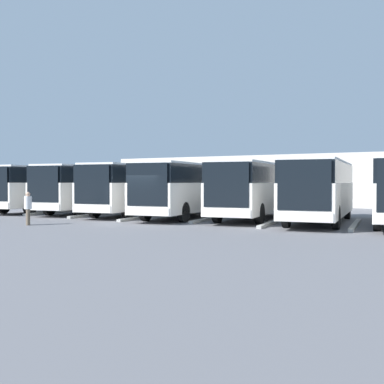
{
  "coord_description": "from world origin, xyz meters",
  "views": [
    {
      "loc": [
        -14.58,
        20.39,
        2.2
      ],
      "look_at": [
        -0.04,
        -5.27,
        1.54
      ],
      "focal_mm": 45.0,
      "sensor_mm": 36.0,
      "label": 1
    }
  ],
  "objects_px": {
    "bus_6": "(48,187)",
    "pedestrian": "(28,207)",
    "bus_1": "(320,189)",
    "bus_5": "(93,187)",
    "bus_2": "(254,188)",
    "bus_4": "(138,187)",
    "bus_3": "(187,188)"
  },
  "relations": [
    {
      "from": "pedestrian",
      "to": "bus_5",
      "type": "bearing_deg",
      "value": 147.8
    },
    {
      "from": "bus_1",
      "to": "pedestrian",
      "type": "relative_size",
      "value": 6.49
    },
    {
      "from": "bus_3",
      "to": "pedestrian",
      "type": "relative_size",
      "value": 6.49
    },
    {
      "from": "bus_2",
      "to": "bus_5",
      "type": "xyz_separation_m",
      "value": [
        11.97,
        0.27,
        0.0
      ]
    },
    {
      "from": "bus_2",
      "to": "bus_6",
      "type": "xyz_separation_m",
      "value": [
        15.95,
        0.6,
        0.0
      ]
    },
    {
      "from": "bus_4",
      "to": "bus_5",
      "type": "height_order",
      "value": "same"
    },
    {
      "from": "bus_4",
      "to": "bus_2",
      "type": "bearing_deg",
      "value": 176.09
    },
    {
      "from": "bus_1",
      "to": "bus_4",
      "type": "distance_m",
      "value": 11.97
    },
    {
      "from": "bus_2",
      "to": "pedestrian",
      "type": "distance_m",
      "value": 12.47
    },
    {
      "from": "bus_1",
      "to": "bus_2",
      "type": "bearing_deg",
      "value": -16.93
    },
    {
      "from": "bus_4",
      "to": "bus_3",
      "type": "bearing_deg",
      "value": 167.08
    },
    {
      "from": "bus_2",
      "to": "bus_1",
      "type": "bearing_deg",
      "value": 163.07
    },
    {
      "from": "bus_1",
      "to": "bus_2",
      "type": "distance_m",
      "value": 4.05
    },
    {
      "from": "bus_1",
      "to": "bus_5",
      "type": "relative_size",
      "value": 1.0
    },
    {
      "from": "bus_2",
      "to": "bus_6",
      "type": "relative_size",
      "value": 1.0
    },
    {
      "from": "bus_4",
      "to": "bus_1",
      "type": "bearing_deg",
      "value": 171.72
    },
    {
      "from": "bus_2",
      "to": "pedestrian",
      "type": "relative_size",
      "value": 6.49
    },
    {
      "from": "bus_4",
      "to": "bus_6",
      "type": "xyz_separation_m",
      "value": [
        7.98,
        0.13,
        0.0
      ]
    },
    {
      "from": "bus_1",
      "to": "bus_5",
      "type": "bearing_deg",
      "value": -8.75
    },
    {
      "from": "bus_3",
      "to": "bus_5",
      "type": "height_order",
      "value": "same"
    },
    {
      "from": "bus_3",
      "to": "bus_5",
      "type": "xyz_separation_m",
      "value": [
        7.98,
        -0.59,
        0.0
      ]
    },
    {
      "from": "bus_4",
      "to": "bus_6",
      "type": "relative_size",
      "value": 1.0
    },
    {
      "from": "bus_1",
      "to": "pedestrian",
      "type": "height_order",
      "value": "bus_1"
    },
    {
      "from": "bus_6",
      "to": "pedestrian",
      "type": "distance_m",
      "value": 11.4
    },
    {
      "from": "bus_6",
      "to": "bus_4",
      "type": "bearing_deg",
      "value": 173.6
    },
    {
      "from": "bus_4",
      "to": "pedestrian",
      "type": "distance_m",
      "value": 8.72
    },
    {
      "from": "bus_5",
      "to": "bus_6",
      "type": "distance_m",
      "value": 4.0
    },
    {
      "from": "bus_2",
      "to": "bus_4",
      "type": "distance_m",
      "value": 7.99
    },
    {
      "from": "bus_3",
      "to": "bus_6",
      "type": "xyz_separation_m",
      "value": [
        11.97,
        -0.27,
        0.0
      ]
    },
    {
      "from": "bus_1",
      "to": "bus_5",
      "type": "xyz_separation_m",
      "value": [
        15.95,
        -0.4,
        0.0
      ]
    },
    {
      "from": "bus_3",
      "to": "bus_5",
      "type": "relative_size",
      "value": 1.0
    },
    {
      "from": "bus_4",
      "to": "bus_5",
      "type": "distance_m",
      "value": 3.99
    }
  ]
}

